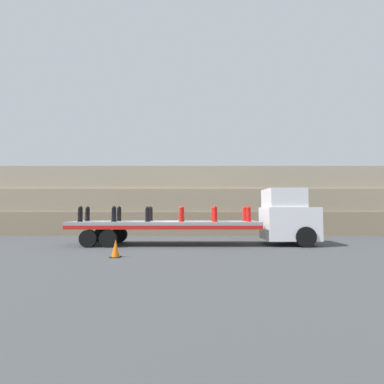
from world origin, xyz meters
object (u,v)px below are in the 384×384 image
Objects in this scene: fire_hydrant_red_near_4 at (215,214)px; truck_cab at (289,217)px; fire_hydrant_red_near_3 at (181,214)px; fire_hydrant_black_far_1 at (119,214)px; flatbed_trailer at (155,225)px; fire_hydrant_black_near_1 at (114,214)px; fire_hydrant_black_near_0 at (80,214)px; traffic_cone at (115,248)px; fire_hydrant_black_near_2 at (147,214)px; fire_hydrant_red_far_4 at (213,214)px; fire_hydrant_red_far_3 at (182,214)px; fire_hydrant_red_near_5 at (248,214)px; fire_hydrant_black_far_2 at (150,214)px; fire_hydrant_red_far_5 at (245,214)px; fire_hydrant_black_far_0 at (87,214)px.

truck_cab is at bearing 7.67° from fire_hydrant_red_near_4.
fire_hydrant_red_near_3 and fire_hydrant_red_near_4 have the same top height.
truck_cab is 9.48m from fire_hydrant_black_far_1.
fire_hydrant_black_near_1 is (-2.11, -0.55, 0.62)m from flatbed_trailer.
fire_hydrant_black_near_0 is 4.85m from traffic_cone.
fire_hydrant_black_far_1 is (-9.46, 0.55, 0.17)m from truck_cab.
fire_hydrant_red_near_4 is (5.35, 0.00, 0.00)m from fire_hydrant_black_near_1.
fire_hydrant_red_far_4 is (3.57, 1.11, 0.00)m from fire_hydrant_black_near_2.
fire_hydrant_black_near_0 is 7.13m from fire_hydrant_red_near_4.
fire_hydrant_red_far_3 is (1.78, 1.11, 0.00)m from fire_hydrant_black_near_2.
fire_hydrant_black_near_1 and fire_hydrant_black_near_2 have the same top height.
truck_cab is 3.70× the size of fire_hydrant_red_near_3.
fire_hydrant_black_near_2 and fire_hydrant_red_near_5 have the same top height.
fire_hydrant_red_near_5 is at bearing -31.85° from fire_hydrant_red_far_4.
fire_hydrant_black_far_2 is (0.00, 1.11, 0.00)m from fire_hydrant_black_near_2.
fire_hydrant_red_near_3 is at bearing -148.15° from fire_hydrant_red_far_4.
fire_hydrant_black_far_2 is 2.10m from fire_hydrant_red_near_3.
truck_cab is 7.70m from fire_hydrant_black_far_2.
flatbed_trailer is 1.68m from fire_hydrant_red_far_3.
fire_hydrant_black_near_2 is at bearing -90.00° from fire_hydrant_black_far_2.
fire_hydrant_black_far_1 is (0.00, 1.11, 0.00)m from fire_hydrant_black_near_1.
fire_hydrant_red_far_4 and fire_hydrant_red_near_5 have the same top height.
fire_hydrant_black_near_1 is 4.08m from traffic_cone.
fire_hydrant_red_far_5 reaches higher than traffic_cone.
fire_hydrant_black_far_0 is 1.00× the size of fire_hydrant_red_near_4.
fire_hydrant_red_far_5 is at bearing 7.08° from fire_hydrant_black_near_0.
fire_hydrant_red_near_4 is (3.57, -1.11, 0.00)m from fire_hydrant_black_far_2.
fire_hydrant_black_near_2 is at bearing 180.00° from fire_hydrant_red_near_4.
fire_hydrant_black_near_2 is 3.73m from fire_hydrant_red_far_4.
fire_hydrant_red_near_4 is at bearing -148.15° from fire_hydrant_red_far_5.
fire_hydrant_red_far_5 is (5.02, 0.55, 0.62)m from flatbed_trailer.
fire_hydrant_black_near_2 is 1.14× the size of traffic_cone.
fire_hydrant_black_far_2 is at bearing 162.74° from fire_hydrant_red_near_4.
fire_hydrant_red_near_4 and fire_hydrant_red_far_4 have the same top height.
flatbed_trailer is at bearing 173.71° from fire_hydrant_red_near_5.
fire_hydrant_black_far_2 reaches higher than flatbed_trailer.
truck_cab is 3.70× the size of fire_hydrant_black_far_2.
fire_hydrant_black_near_0 is 8.98m from fire_hydrant_red_far_5.
fire_hydrant_red_near_4 is at bearing -11.70° from fire_hydrant_black_far_1.
fire_hydrant_red_far_5 is at bearing 38.42° from traffic_cone.
fire_hydrant_black_near_2 is (1.78, -1.11, 0.00)m from fire_hydrant_black_far_1.
fire_hydrant_red_far_5 is (1.78, 1.11, 0.00)m from fire_hydrant_red_near_4.
fire_hydrant_black_far_2 is (3.57, 0.00, 0.00)m from fire_hydrant_black_far_0.
fire_hydrant_black_far_0 and fire_hydrant_red_far_3 have the same top height.
fire_hydrant_red_far_4 reaches higher than flatbed_trailer.
fire_hydrant_black_near_0 and fire_hydrant_red_near_5 have the same top height.
fire_hydrant_black_far_0 and fire_hydrant_black_near_1 have the same top height.
fire_hydrant_red_far_4 is (1.78, 1.11, 0.00)m from fire_hydrant_red_near_3.
fire_hydrant_red_near_4 is (3.24, -0.55, 0.62)m from flatbed_trailer.
fire_hydrant_black_far_1 is 1.00× the size of fire_hydrant_black_near_2.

